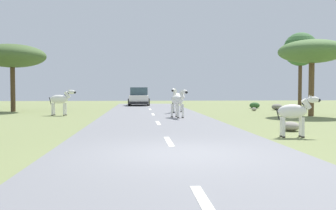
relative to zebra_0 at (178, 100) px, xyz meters
name	(u,v)px	position (x,y,z in m)	size (l,w,h in m)	color
ground_plane	(178,155)	(-1.17, -11.14, -0.98)	(90.00, 90.00, 0.00)	olive
road	(176,154)	(-1.23, -11.14, -0.96)	(6.00, 64.00, 0.05)	slate
lane_markings	(180,161)	(-1.23, -12.14, -0.93)	(0.16, 56.00, 0.01)	silver
zebra_0	(178,100)	(0.00, 0.00, 0.00)	(0.90, 1.57, 1.56)	silver
zebra_1	(177,97)	(0.42, 4.70, 0.06)	(0.96, 1.66, 1.66)	silver
zebra_2	(60,100)	(-6.78, 3.02, -0.03)	(1.68, 0.65, 1.60)	silver
zebra_3	(295,112)	(2.94, -8.09, -0.16)	(1.46, 0.43, 1.37)	silver
car_0	(139,97)	(-2.08, 16.53, -0.13)	(2.06, 4.36, 1.74)	white
tree_0	(312,52)	(8.03, 1.45, 2.77)	(3.87, 3.87, 4.47)	brown
tree_2	(12,56)	(-10.97, 7.34, 2.93)	(4.62, 4.62, 4.74)	#4C3823
tree_6	(300,50)	(13.83, 16.02, 4.53)	(3.29, 3.29, 7.20)	#4C3823
bush_0	(255,105)	(7.50, 10.49, -0.73)	(0.85, 0.76, 0.51)	#2D5628
rock_0	(290,126)	(3.54, -6.32, -0.80)	(0.68, 0.73, 0.36)	gray
rock_1	(254,109)	(6.32, 6.90, -0.85)	(0.37, 0.31, 0.26)	#A89E8C
rock_2	(277,107)	(8.48, 8.02, -0.75)	(0.83, 0.85, 0.47)	gray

